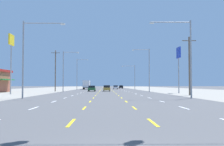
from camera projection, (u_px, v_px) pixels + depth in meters
name	position (u px, v px, depth m)	size (l,w,h in m)	color
ground_plane	(106.00, 91.00, 70.78)	(572.00, 572.00, 0.00)	#4C4C4F
lot_apron_left	(9.00, 91.00, 70.16)	(28.00, 440.00, 0.01)	gray
lot_apron_right	(202.00, 91.00, 71.40)	(28.00, 440.00, 0.01)	gray
lane_markings	(106.00, 89.00, 109.23)	(10.64, 227.60, 0.01)	white
sedan_inner_left_nearest	(92.00, 88.00, 69.92)	(1.80, 4.50, 1.46)	#235B2D
hatchback_center_turn_near	(107.00, 88.00, 70.30)	(1.72, 3.90, 1.54)	#B28C33
box_truck_far_left_mid	(87.00, 84.00, 100.85)	(2.40, 7.20, 3.23)	black
sedan_inner_right_midfar	(116.00, 87.00, 105.70)	(1.80, 4.50, 1.46)	silver
sedan_far_right_far	(121.00, 87.00, 127.24)	(1.80, 4.50, 1.46)	black
pole_sign_left_row_1	(11.00, 48.00, 48.67)	(0.24, 2.46, 10.51)	gray
pole_sign_right_row_1	(179.00, 57.00, 55.16)	(0.24, 2.54, 9.14)	gray
streetlight_left_row_0	(28.00, 52.00, 33.23)	(5.09, 0.26, 9.33)	gray
streetlight_right_row_0	(186.00, 52.00, 33.71)	(5.11, 0.26, 9.54)	gray
streetlight_left_row_1	(65.00, 68.00, 65.03)	(3.77, 0.26, 9.58)	gray
streetlight_right_row_1	(147.00, 67.00, 65.53)	(4.22, 0.26, 10.24)	gray
streetlight_left_row_2	(78.00, 72.00, 96.86)	(4.03, 0.26, 10.79)	gray
streetlight_right_row_2	(133.00, 75.00, 97.30)	(4.76, 0.26, 8.55)	gray
utility_pole_right_row_0	(189.00, 65.00, 43.57)	(2.20, 0.26, 9.21)	brown
utility_pole_left_row_1	(55.00, 70.00, 71.05)	(2.20, 0.26, 10.49)	brown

